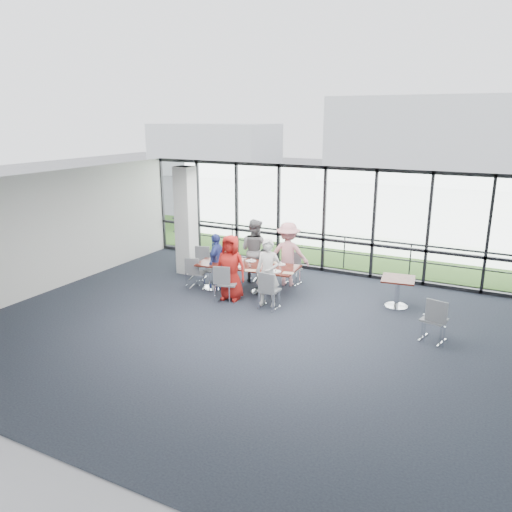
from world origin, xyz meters
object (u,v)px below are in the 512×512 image
at_px(side_table_left, 213,267).
at_px(diner_far_right, 288,254).
at_px(chair_spare_r, 434,320).
at_px(chair_spare_lb, 197,264).
at_px(main_table, 261,270).
at_px(diner_near_right, 268,273).
at_px(diner_far_left, 255,250).
at_px(chair_main_nr, 269,290).
at_px(diner_near_left, 231,268).
at_px(chair_main_fl, 261,267).
at_px(chair_spare_la, 198,273).
at_px(chair_main_fr, 293,269).
at_px(chair_main_nl, 228,284).
at_px(side_table_right, 398,283).
at_px(chair_main_end, 214,270).
at_px(diner_end, 217,260).
at_px(structural_column, 186,221).

height_order(side_table_left, diner_far_right, diner_far_right).
bearing_deg(chair_spare_r, chair_spare_lb, -176.74).
height_order(main_table, chair_spare_lb, chair_spare_lb).
height_order(side_table_left, diner_near_right, diner_near_right).
distance_m(main_table, diner_far_left, 1.07).
bearing_deg(side_table_left, diner_near_right, -13.89).
distance_m(main_table, chair_main_nr, 1.16).
xyz_separation_m(diner_near_right, chair_spare_r, (4.01, -0.28, -0.37)).
bearing_deg(diner_near_right, diner_near_left, 172.14).
height_order(diner_far_right, chair_main_fl, diner_far_right).
relative_size(side_table_left, chair_spare_la, 1.07).
bearing_deg(chair_main_fl, chair_main_fr, 177.55).
height_order(chair_main_fl, chair_spare_lb, chair_spare_lb).
distance_m(chair_main_nl, chair_main_fr, 2.23).
bearing_deg(side_table_right, side_table_left, -169.42).
xyz_separation_m(side_table_left, chair_main_nr, (2.00, -0.63, -0.15)).
distance_m(chair_main_nl, chair_spare_r, 5.06).
bearing_deg(side_table_left, diner_far_left, 57.87).
bearing_deg(chair_main_nr, chair_main_end, 162.56).
bearing_deg(main_table, chair_main_end, 179.57).
xyz_separation_m(diner_end, chair_main_fr, (1.79, 1.17, -0.33)).
height_order(diner_far_right, chair_spare_r, diner_far_right).
bearing_deg(diner_far_right, diner_near_left, 47.81).
relative_size(side_table_right, chair_spare_r, 0.91).
xyz_separation_m(side_table_right, chair_spare_r, (1.10, -1.64, -0.14)).
distance_m(chair_main_fr, chair_main_end, 2.22).
bearing_deg(chair_spare_la, diner_far_left, 32.17).
relative_size(chair_main_nr, chair_spare_r, 0.98).
distance_m(chair_main_nr, chair_main_fr, 2.00).
distance_m(side_table_left, diner_near_right, 1.95).
relative_size(chair_main_nr, chair_main_fr, 1.10).
bearing_deg(chair_spare_la, diner_far_right, 16.36).
relative_size(diner_far_left, chair_main_fl, 2.19).
relative_size(diner_near_right, chair_spare_lb, 1.86).
distance_m(structural_column, chair_spare_lb, 1.37).
relative_size(side_table_right, chair_main_nr, 0.94).
distance_m(diner_far_left, diner_far_right, 1.00).
height_order(diner_near_left, diner_near_right, diner_near_right).
bearing_deg(chair_main_fr, chair_main_end, 38.38).
bearing_deg(diner_near_right, side_table_right, 15.49).
xyz_separation_m(structural_column, main_table, (2.81, -0.63, -0.97)).
bearing_deg(diner_near_left, chair_spare_lb, 143.92).
xyz_separation_m(structural_column, diner_end, (1.48, -0.73, -0.84)).
bearing_deg(chair_main_fl, diner_end, 35.17).
distance_m(side_table_left, side_table_right, 4.87).
relative_size(diner_near_left, chair_spare_la, 1.99).
relative_size(main_table, chair_spare_lb, 2.18).
xyz_separation_m(diner_end, chair_main_nr, (2.01, -0.82, -0.29)).
height_order(structural_column, diner_far_left, structural_column).
xyz_separation_m(diner_far_left, chair_main_fl, (0.16, 0.06, -0.49)).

